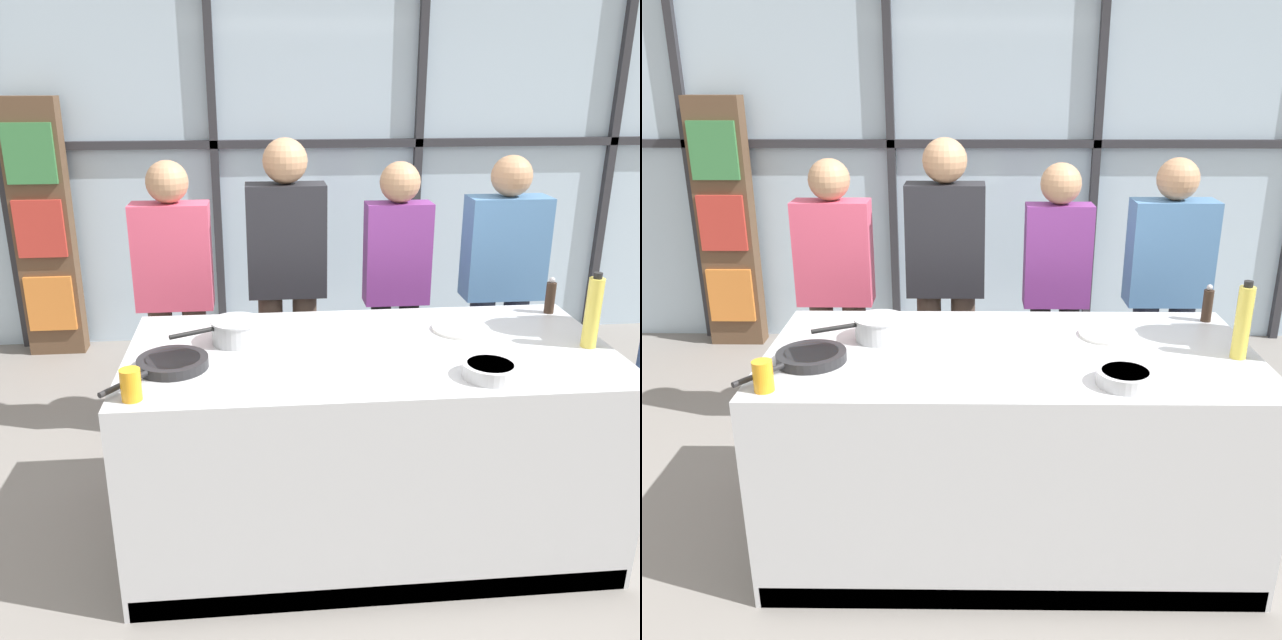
# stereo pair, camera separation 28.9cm
# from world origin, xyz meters

# --- Properties ---
(ground_plane) EXTENTS (18.00, 18.00, 0.00)m
(ground_plane) POSITION_xyz_m (0.00, 0.00, 0.00)
(ground_plane) COLOR gray
(back_window_wall) EXTENTS (6.40, 0.10, 2.80)m
(back_window_wall) POSITION_xyz_m (0.00, 2.57, 1.40)
(back_window_wall) COLOR silver
(back_window_wall) RESTS_ON ground_plane
(bookshelf) EXTENTS (0.41, 0.19, 1.89)m
(bookshelf) POSITION_xyz_m (-2.02, 2.39, 0.95)
(bookshelf) COLOR brown
(bookshelf) RESTS_ON ground_plane
(demo_island) EXTENTS (2.07, 1.00, 0.93)m
(demo_island) POSITION_xyz_m (-0.00, -0.00, 0.46)
(demo_island) COLOR silver
(demo_island) RESTS_ON ground_plane
(spectator_far_left) EXTENTS (0.42, 0.23, 1.61)m
(spectator_far_left) POSITION_xyz_m (-0.93, 0.99, 0.92)
(spectator_far_left) COLOR #47382D
(spectator_far_left) RESTS_ON ground_plane
(spectator_center_left) EXTENTS (0.43, 0.24, 1.72)m
(spectator_center_left) POSITION_xyz_m (-0.31, 0.99, 0.98)
(spectator_center_left) COLOR #47382D
(spectator_center_left) RESTS_ON ground_plane
(spectator_center_right) EXTENTS (0.36, 0.22, 1.59)m
(spectator_center_right) POSITION_xyz_m (0.31, 0.99, 0.93)
(spectator_center_right) COLOR black
(spectator_center_right) RESTS_ON ground_plane
(spectator_far_right) EXTENTS (0.46, 0.23, 1.62)m
(spectator_far_right) POSITION_xyz_m (0.93, 0.99, 0.91)
(spectator_far_right) COLOR #232838
(spectator_far_right) RESTS_ON ground_plane
(frying_pan) EXTENTS (0.38, 0.44, 0.04)m
(frying_pan) POSITION_xyz_m (-0.83, -0.13, 0.95)
(frying_pan) COLOR #232326
(frying_pan) RESTS_ON demo_island
(saucepan) EXTENTS (0.39, 0.26, 0.10)m
(saucepan) POSITION_xyz_m (-0.57, 0.12, 0.98)
(saucepan) COLOR silver
(saucepan) RESTS_ON demo_island
(white_plate) EXTENTS (0.26, 0.26, 0.01)m
(white_plate) POSITION_xyz_m (0.45, 0.18, 0.93)
(white_plate) COLOR white
(white_plate) RESTS_ON demo_island
(mixing_bowl) EXTENTS (0.22, 0.22, 0.06)m
(mixing_bowl) POSITION_xyz_m (0.41, -0.33, 0.96)
(mixing_bowl) COLOR silver
(mixing_bowl) RESTS_ON demo_island
(oil_bottle) EXTENTS (0.07, 0.07, 0.33)m
(oil_bottle) POSITION_xyz_m (0.94, -0.07, 1.08)
(oil_bottle) COLOR #E0CC4C
(oil_bottle) RESTS_ON demo_island
(pepper_grinder) EXTENTS (0.05, 0.05, 0.18)m
(pepper_grinder) POSITION_xyz_m (0.95, 0.37, 1.01)
(pepper_grinder) COLOR #332319
(pepper_grinder) RESTS_ON demo_island
(juice_glass_near) EXTENTS (0.08, 0.08, 0.12)m
(juice_glass_near) POSITION_xyz_m (-0.94, -0.40, 0.98)
(juice_glass_near) COLOR orange
(juice_glass_near) RESTS_ON demo_island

